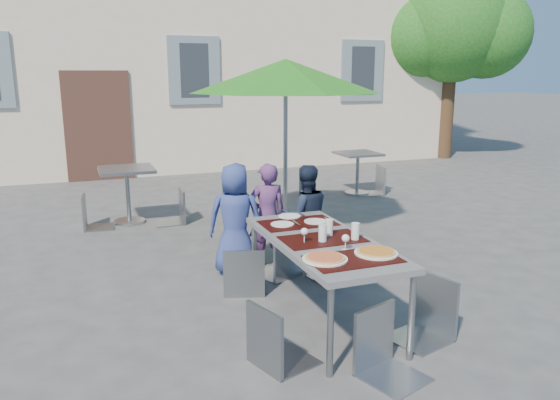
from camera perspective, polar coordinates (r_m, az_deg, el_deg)
name	(u,v)px	position (r m, az deg, el deg)	size (l,w,h in m)	color
ground	(371,307)	(5.30, 9.51, -10.98)	(90.00, 90.00, 0.00)	#404042
tree	(453,27)	(14.82, 17.62, 16.81)	(3.60, 3.00, 4.70)	#402C1B
dining_table	(323,245)	(4.74, 4.47, -4.75)	(0.80, 1.85, 0.76)	#47474C
pizza_near_left	(325,258)	(4.20, 4.72, -6.07)	(0.35, 0.35, 0.03)	white
pizza_near_right	(376,252)	(4.39, 10.01, -5.38)	(0.34, 0.34, 0.03)	white
glassware	(333,232)	(4.67, 5.60, -3.32)	(0.51, 0.47, 0.15)	silver
place_settings	(296,220)	(5.27, 1.69, -2.14)	(0.59, 0.49, 0.01)	white
child_0	(235,219)	(5.90, -4.68, -2.01)	(0.60, 0.39, 1.22)	navy
child_1	(267,216)	(6.06, -1.36, -1.70)	(0.43, 0.29, 1.19)	#573165
child_2	(305,216)	(6.12, 2.66, -1.70)	(0.57, 0.33, 1.17)	#192238
chair_0	(244,243)	(5.36, -3.81, -4.47)	(0.51, 0.51, 0.91)	gray
chair_1	(282,228)	(5.77, 0.24, -2.89)	(0.55, 0.55, 0.95)	gray
chair_2	(337,234)	(5.69, 5.98, -3.56)	(0.47, 0.47, 0.89)	gray
chair_3	(275,298)	(4.04, -0.54, -10.23)	(0.53, 0.52, 0.93)	gray
chair_4	(430,272)	(4.64, 15.41, -7.24)	(0.54, 0.53, 0.97)	gray
chair_5	(386,304)	(4.02, 11.04, -10.57)	(0.52, 0.53, 0.94)	gray
patio_umbrella	(286,77)	(7.16, 0.59, 12.70)	(2.52, 2.52, 2.33)	#AEB1B6
cafe_table_0	(127,184)	(8.19, -15.67, 1.65)	(0.76, 0.76, 0.82)	#AEB1B6
bg_chair_l_0	(90,192)	(8.07, -19.24, 0.84)	(0.45, 0.44, 0.91)	gray
bg_chair_r_0	(175,187)	(8.06, -10.96, 1.39)	(0.43, 0.42, 0.93)	gray
cafe_table_1	(358,165)	(9.93, 8.11, 3.60)	(0.71, 0.71, 0.76)	#AEB1B6
bg_chair_l_1	(306,164)	(9.68, 2.72, 3.75)	(0.57, 0.57, 0.97)	gray
bg_chair_r_1	(376,163)	(10.00, 9.99, 3.84)	(0.50, 0.50, 0.97)	#92969D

